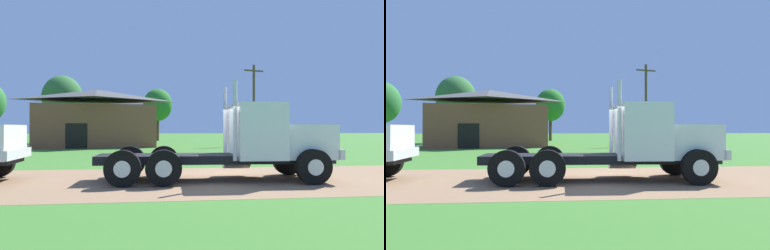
# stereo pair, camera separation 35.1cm
# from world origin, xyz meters

# --- Properties ---
(ground_plane) EXTENTS (200.00, 200.00, 0.00)m
(ground_plane) POSITION_xyz_m (0.00, 0.00, 0.00)
(ground_plane) COLOR #3C732A
(dirt_track) EXTENTS (120.00, 6.88, 0.01)m
(dirt_track) POSITION_xyz_m (0.00, 0.00, 0.00)
(dirt_track) COLOR #8D6B4B
(dirt_track) RESTS_ON ground_plane
(truck_foreground_white) EXTENTS (8.18, 2.93, 3.34)m
(truck_foreground_white) POSITION_xyz_m (1.18, -0.21, 1.26)
(truck_foreground_white) COLOR black
(truck_foreground_white) RESTS_ON ground_plane
(shed_building) EXTENTS (12.09, 8.60, 5.54)m
(shed_building) POSITION_xyz_m (-7.60, 22.41, 2.67)
(shed_building) COLOR brown
(shed_building) RESTS_ON ground_plane
(utility_pole_near) EXTENTS (2.16, 0.72, 8.28)m
(utility_pole_near) POSITION_xyz_m (8.12, 22.25, 4.39)
(utility_pole_near) COLOR brown
(utility_pole_near) RESTS_ON ground_plane
(tree_mid) EXTENTS (4.65, 4.65, 8.02)m
(tree_mid) POSITION_xyz_m (-12.84, 30.34, 5.44)
(tree_mid) COLOR #513823
(tree_mid) RESTS_ON ground_plane
(tree_right) EXTENTS (4.12, 4.12, 7.29)m
(tree_right) POSITION_xyz_m (-1.47, 36.51, 5.00)
(tree_right) COLOR #513823
(tree_right) RESTS_ON ground_plane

